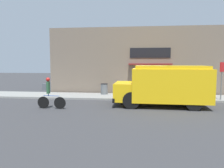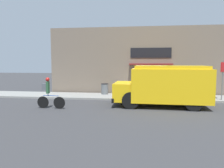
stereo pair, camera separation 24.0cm
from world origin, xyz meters
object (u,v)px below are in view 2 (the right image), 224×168
Objects in this scene: cyclist at (49,93)px; trash_bin at (105,89)px; school_bus at (165,85)px; stop_sign_post at (223,74)px.

cyclist reaches higher than trash_bin.
stop_sign_post is at bearing 28.11° from school_bus.
trash_bin is at bearing 141.41° from school_bus.
cyclist is 2.12× the size of trash_bin.
school_bus reaches higher than cyclist.
cyclist is at bearing -165.51° from school_bus.
cyclist is (-6.23, -1.45, -0.39)m from school_bus.
school_bus is at bearing -40.01° from trash_bin.
school_bus is 5.27m from trash_bin.
cyclist is at bearing -161.58° from stop_sign_post.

